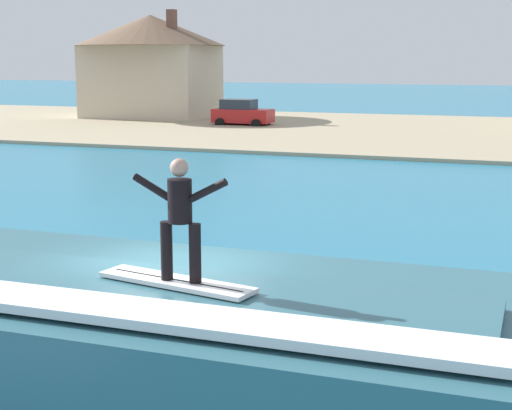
# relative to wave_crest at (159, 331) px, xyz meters

# --- Properties ---
(ground_plane) EXTENTS (260.00, 260.00, 0.00)m
(ground_plane) POSITION_rel_wave_crest_xyz_m (-0.35, 1.03, -0.76)
(ground_plane) COLOR teal
(wave_crest) EXTENTS (10.94, 4.70, 1.60)m
(wave_crest) POSITION_rel_wave_crest_xyz_m (0.00, 0.00, 0.00)
(wave_crest) COLOR #30626F
(wave_crest) RESTS_ON ground_plane
(surfboard) EXTENTS (2.34, 0.93, 0.06)m
(surfboard) POSITION_rel_wave_crest_xyz_m (0.48, -0.41, 0.88)
(surfboard) COLOR white
(surfboard) RESTS_ON wave_crest
(surfer) EXTENTS (1.34, 0.32, 1.64)m
(surfer) POSITION_rel_wave_crest_xyz_m (0.57, -0.44, 1.83)
(surfer) COLOR black
(surfer) RESTS_ON surfboard
(shoreline_bank) EXTENTS (120.00, 27.05, 0.18)m
(shoreline_bank) POSITION_rel_wave_crest_xyz_m (-0.35, 39.27, -0.67)
(shoreline_bank) COLOR tan
(shoreline_bank) RESTS_ON ground_plane
(car_near_shore) EXTENTS (3.94, 2.12, 1.86)m
(car_near_shore) POSITION_rel_wave_crest_xyz_m (-14.01, 39.68, 0.19)
(car_near_shore) COLOR red
(car_near_shore) RESTS_ON ground_plane
(house_with_chimney) EXTENTS (11.17, 11.17, 8.00)m
(house_with_chimney) POSITION_rel_wave_crest_xyz_m (-22.78, 43.62, 3.79)
(house_with_chimney) COLOR beige
(house_with_chimney) RESTS_ON ground_plane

